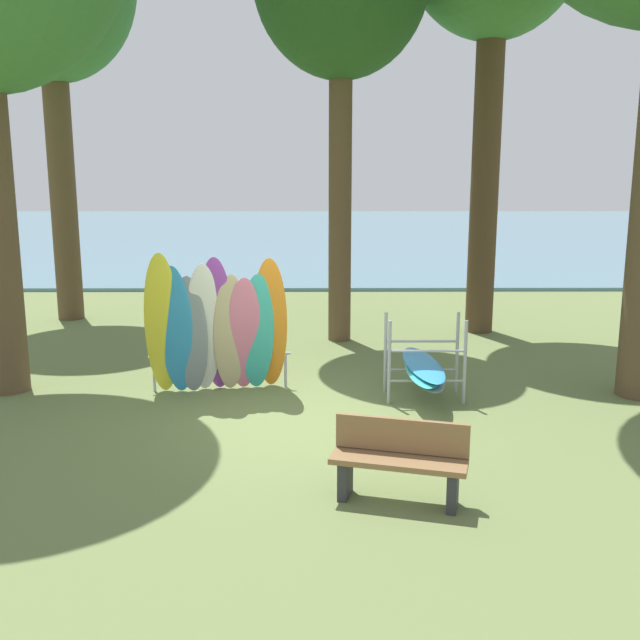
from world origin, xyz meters
name	(u,v)px	position (x,y,z in m)	size (l,w,h in m)	color
ground_plane	(288,421)	(0.00, 0.00, 0.00)	(80.00, 80.00, 0.00)	olive
lake_water	(308,233)	(0.00, 28.69, 0.05)	(80.00, 36.00, 0.10)	slate
leaning_board_pile	(216,330)	(-1.11, 1.25, 1.00)	(2.20, 1.04, 2.23)	yellow
board_storage_rack	(423,367)	(1.99, 1.05, 0.47)	(1.15, 2.12, 1.25)	#9EA0A5
park_bench	(399,459)	(1.24, -2.44, 0.45)	(1.46, 0.77, 0.85)	#2D2D33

